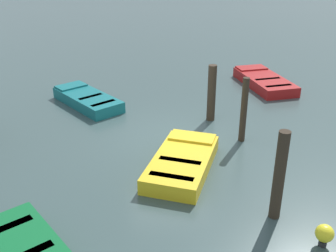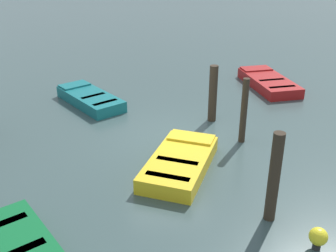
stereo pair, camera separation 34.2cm
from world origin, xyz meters
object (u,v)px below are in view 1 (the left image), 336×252
(mooring_piling_near_right, at_px, (279,176))
(mooring_piling_near_left, at_px, (212,93))
(rowboat_red, at_px, (264,81))
(rowboat_yellow, at_px, (182,162))
(mooring_piling_far_left, at_px, (244,110))
(marker_buoy, at_px, (324,234))
(rowboat_teal, at_px, (87,99))

(mooring_piling_near_right, distance_m, mooring_piling_near_left, 5.33)
(rowboat_red, height_order, rowboat_yellow, same)
(mooring_piling_near_left, height_order, mooring_piling_far_left, mooring_piling_far_left)
(rowboat_red, xyz_separation_m, mooring_piling_near_right, (-8.38, 3.12, 0.81))
(marker_buoy, bearing_deg, rowboat_teal, 29.00)
(mooring_piling_far_left, xyz_separation_m, marker_buoy, (-4.70, -0.05, -0.70))
(rowboat_yellow, height_order, rowboat_teal, same)
(rowboat_yellow, bearing_deg, mooring_piling_near_left, -1.39)
(mooring_piling_far_left, bearing_deg, mooring_piling_near_left, 17.29)
(rowboat_yellow, distance_m, mooring_piling_near_right, 2.90)
(rowboat_teal, bearing_deg, rowboat_red, -113.80)
(rowboat_red, height_order, mooring_piling_near_left, mooring_piling_near_left)
(rowboat_yellow, bearing_deg, mooring_piling_near_right, -119.20)
(rowboat_yellow, bearing_deg, rowboat_teal, 52.46)
(mooring_piling_near_right, xyz_separation_m, mooring_piling_near_left, (5.33, 0.00, -0.08))
(rowboat_red, distance_m, rowboat_teal, 7.30)
(rowboat_yellow, relative_size, mooring_piling_far_left, 1.62)
(rowboat_yellow, xyz_separation_m, rowboat_teal, (5.12, 2.54, -0.00))
(rowboat_yellow, height_order, mooring_piling_near_right, mooring_piling_near_right)
(rowboat_teal, bearing_deg, mooring_piling_near_right, 177.68)
(rowboat_yellow, relative_size, mooring_piling_near_left, 1.69)
(rowboat_red, bearing_deg, rowboat_teal, 92.46)
(mooring_piling_near_left, bearing_deg, mooring_piling_far_left, -162.71)
(rowboat_teal, distance_m, mooring_piling_far_left, 6.02)
(mooring_piling_near_left, height_order, marker_buoy, mooring_piling_near_left)
(rowboat_red, height_order, rowboat_teal, same)
(marker_buoy, bearing_deg, rowboat_yellow, 32.87)
(rowboat_red, height_order, mooring_piling_far_left, mooring_piling_far_left)
(mooring_piling_near_right, bearing_deg, rowboat_red, -20.43)
(rowboat_red, bearing_deg, mooring_piling_far_left, 145.98)
(rowboat_red, bearing_deg, marker_buoy, 159.71)
(mooring_piling_near_left, bearing_deg, mooring_piling_near_right, -180.00)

